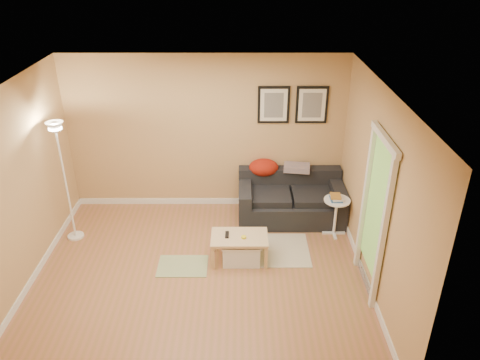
# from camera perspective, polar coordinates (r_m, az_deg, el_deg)

# --- Properties ---
(floor) EXTENTS (4.50, 4.50, 0.00)m
(floor) POSITION_cam_1_polar(r_m,az_deg,el_deg) (6.53, -4.92, -11.68)
(floor) COLOR #A46546
(floor) RESTS_ON ground
(ceiling) EXTENTS (4.50, 4.50, 0.00)m
(ceiling) POSITION_cam_1_polar(r_m,az_deg,el_deg) (5.31, -6.04, 10.75)
(ceiling) COLOR white
(ceiling) RESTS_ON wall_back
(wall_back) EXTENTS (4.50, 0.00, 4.50)m
(wall_back) POSITION_cam_1_polar(r_m,az_deg,el_deg) (7.62, -4.17, 5.63)
(wall_back) COLOR tan
(wall_back) RESTS_ON ground
(wall_front) EXTENTS (4.50, 0.00, 4.50)m
(wall_front) POSITION_cam_1_polar(r_m,az_deg,el_deg) (4.18, -7.78, -14.97)
(wall_front) COLOR tan
(wall_front) RESTS_ON ground
(wall_left) EXTENTS (0.00, 4.00, 4.00)m
(wall_left) POSITION_cam_1_polar(r_m,az_deg,el_deg) (6.42, -25.84, -1.49)
(wall_left) COLOR tan
(wall_left) RESTS_ON ground
(wall_right) EXTENTS (0.00, 4.00, 4.00)m
(wall_right) POSITION_cam_1_polar(r_m,az_deg,el_deg) (6.03, 16.39, -1.57)
(wall_right) COLOR tan
(wall_right) RESTS_ON ground
(baseboard_back) EXTENTS (4.50, 0.02, 0.10)m
(baseboard_back) POSITION_cam_1_polar(r_m,az_deg,el_deg) (8.15, -3.88, -2.59)
(baseboard_back) COLOR white
(baseboard_back) RESTS_ON ground
(baseboard_left) EXTENTS (0.02, 4.00, 0.10)m
(baseboard_left) POSITION_cam_1_polar(r_m,az_deg,el_deg) (7.05, -23.71, -10.45)
(baseboard_left) COLOR white
(baseboard_left) RESTS_ON ground
(baseboard_right) EXTENTS (0.02, 4.00, 0.10)m
(baseboard_right) POSITION_cam_1_polar(r_m,az_deg,el_deg) (6.70, 14.90, -10.99)
(baseboard_right) COLOR white
(baseboard_right) RESTS_ON ground
(sofa) EXTENTS (1.70, 0.90, 0.75)m
(sofa) POSITION_cam_1_polar(r_m,az_deg,el_deg) (7.62, 6.26, -2.18)
(sofa) COLOR black
(sofa) RESTS_ON ground
(red_throw) EXTENTS (0.48, 0.36, 0.28)m
(red_throw) POSITION_cam_1_polar(r_m,az_deg,el_deg) (7.68, 2.91, 1.55)
(red_throw) COLOR #99270E
(red_throw) RESTS_ON sofa
(plaid_throw) EXTENTS (0.45, 0.32, 0.10)m
(plaid_throw) POSITION_cam_1_polar(r_m,az_deg,el_deg) (7.70, 6.96, 1.52)
(plaid_throw) COLOR tan
(plaid_throw) RESTS_ON sofa
(framed_print_left) EXTENTS (0.50, 0.04, 0.60)m
(framed_print_left) POSITION_cam_1_polar(r_m,az_deg,el_deg) (7.42, 4.14, 9.16)
(framed_print_left) COLOR black
(framed_print_left) RESTS_ON wall_back
(framed_print_right) EXTENTS (0.50, 0.04, 0.60)m
(framed_print_right) POSITION_cam_1_polar(r_m,az_deg,el_deg) (7.49, 8.78, 9.08)
(framed_print_right) COLOR black
(framed_print_right) RESTS_ON wall_back
(area_rug) EXTENTS (1.25, 0.85, 0.01)m
(area_rug) POSITION_cam_1_polar(r_m,az_deg,el_deg) (7.00, 3.29, -8.54)
(area_rug) COLOR beige
(area_rug) RESTS_ON ground
(green_runner) EXTENTS (0.70, 0.50, 0.01)m
(green_runner) POSITION_cam_1_polar(r_m,az_deg,el_deg) (6.73, -7.02, -10.40)
(green_runner) COLOR #668C4C
(green_runner) RESTS_ON ground
(coffee_table) EXTENTS (0.80, 0.49, 0.40)m
(coffee_table) POSITION_cam_1_polar(r_m,az_deg,el_deg) (6.70, -0.07, -8.32)
(coffee_table) COLOR tan
(coffee_table) RESTS_ON ground
(remote_control) EXTENTS (0.05, 0.16, 0.02)m
(remote_control) POSITION_cam_1_polar(r_m,az_deg,el_deg) (6.60, -1.60, -6.70)
(remote_control) COLOR black
(remote_control) RESTS_ON coffee_table
(tape_roll) EXTENTS (0.07, 0.07, 0.03)m
(tape_roll) POSITION_cam_1_polar(r_m,az_deg,el_deg) (6.54, 0.46, -7.01)
(tape_roll) COLOR yellow
(tape_roll) RESTS_ON coffee_table
(storage_bin) EXTENTS (0.54, 0.39, 0.33)m
(storage_bin) POSITION_cam_1_polar(r_m,az_deg,el_deg) (6.69, 0.16, -8.69)
(storage_bin) COLOR white
(storage_bin) RESTS_ON ground
(side_table) EXTENTS (0.40, 0.40, 0.61)m
(side_table) POSITION_cam_1_polar(r_m,az_deg,el_deg) (7.34, 11.58, -4.45)
(side_table) COLOR white
(side_table) RESTS_ON ground
(book_stack) EXTENTS (0.18, 0.24, 0.07)m
(book_stack) POSITION_cam_1_polar(r_m,az_deg,el_deg) (7.17, 11.67, -2.09)
(book_stack) COLOR #2F598E
(book_stack) RESTS_ON side_table
(floor_lamp) EXTENTS (0.25, 0.25, 1.89)m
(floor_lamp) POSITION_cam_1_polar(r_m,az_deg,el_deg) (7.29, -20.49, -0.67)
(floor_lamp) COLOR white
(floor_lamp) RESTS_ON ground
(doorway) EXTENTS (0.12, 1.01, 2.13)m
(doorway) POSITION_cam_1_polar(r_m,az_deg,el_deg) (6.03, 15.95, -4.55)
(doorway) COLOR white
(doorway) RESTS_ON ground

